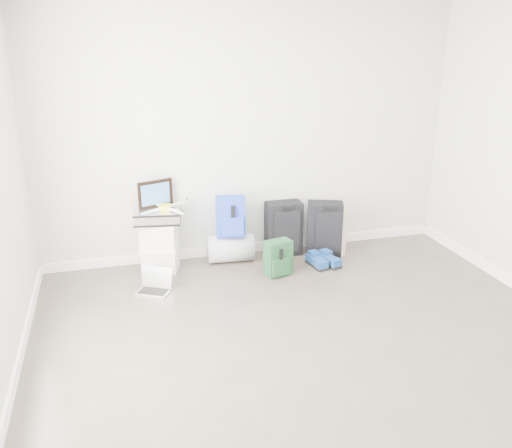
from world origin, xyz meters
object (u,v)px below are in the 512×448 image
object	(u,v)px
boxes_stack	(160,246)
duffel_bag	(231,248)
briefcase	(158,216)
laptop	(155,286)
large_suitcase	(284,229)
carry_on	(325,229)

from	to	relation	value
boxes_stack	duffel_bag	bearing A→B (deg)	18.49
boxes_stack	briefcase	distance (m)	0.33
laptop	boxes_stack	bearing A→B (deg)	106.41
briefcase	laptop	world-z (taller)	briefcase
large_suitcase	laptop	distance (m)	1.60
duffel_bag	laptop	xyz separation A→B (m)	(-0.87, -0.51, -0.10)
boxes_stack	laptop	world-z (taller)	boxes_stack
laptop	carry_on	bearing A→B (deg)	41.38
duffel_bag	carry_on	xyz separation A→B (m)	(1.05, -0.08, 0.15)
large_suitcase	carry_on	xyz separation A→B (m)	(0.44, -0.12, -0.00)
boxes_stack	carry_on	bearing A→B (deg)	14.63
briefcase	carry_on	xyz separation A→B (m)	(1.81, -0.06, -0.30)
briefcase	duffel_bag	size ratio (longest dim) A/B	0.92
large_suitcase	carry_on	size ratio (longest dim) A/B	1.00
large_suitcase	duffel_bag	bearing A→B (deg)	-175.56
large_suitcase	laptop	world-z (taller)	large_suitcase
carry_on	duffel_bag	bearing A→B (deg)	-164.80
duffel_bag	large_suitcase	world-z (taller)	large_suitcase
boxes_stack	laptop	bearing A→B (deg)	-86.04
boxes_stack	carry_on	size ratio (longest dim) A/B	0.89
briefcase	laptop	distance (m)	0.74
briefcase	laptop	size ratio (longest dim) A/B	1.20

